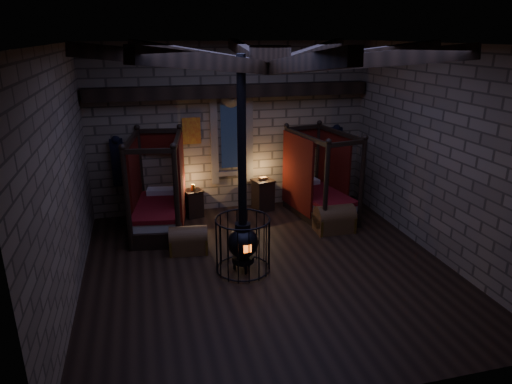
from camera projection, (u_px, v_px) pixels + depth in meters
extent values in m
cube|color=black|center=(268.00, 269.00, 8.95)|extent=(7.00, 7.00, 0.01)
cube|color=#847054|center=(231.00, 129.00, 11.45)|extent=(7.00, 0.02, 4.20)
cube|color=#847054|center=(355.00, 250.00, 5.05)|extent=(7.00, 0.02, 4.20)
cube|color=#847054|center=(63.00, 180.00, 7.44)|extent=(0.02, 7.00, 4.20)
cube|color=#847054|center=(438.00, 154.00, 9.07)|extent=(0.02, 7.00, 4.20)
cube|color=black|center=(270.00, 44.00, 7.56)|extent=(7.00, 7.00, 0.01)
cube|color=black|center=(232.00, 91.00, 10.98)|extent=(6.86, 0.35, 0.30)
cylinder|color=black|center=(270.00, 53.00, 7.61)|extent=(0.70, 0.70, 0.25)
cube|color=black|center=(232.00, 137.00, 11.48)|extent=(0.55, 0.04, 1.60)
cube|color=maroon|center=(192.00, 131.00, 11.19)|extent=(0.45, 0.03, 0.65)
cube|color=black|center=(118.00, 162.00, 10.87)|extent=(0.30, 0.10, 1.15)
cube|color=black|center=(336.00, 149.00, 12.17)|extent=(0.30, 0.10, 1.15)
cube|color=black|center=(160.00, 223.00, 10.63)|extent=(1.38, 2.22, 0.36)
cube|color=beige|center=(159.00, 212.00, 10.53)|extent=(1.24, 2.05, 0.22)
cube|color=maroon|center=(159.00, 206.00, 10.49)|extent=(1.31, 2.10, 0.10)
cube|color=beige|center=(162.00, 191.00, 11.17)|extent=(0.75, 0.45, 0.14)
cube|color=#581007|center=(160.00, 143.00, 11.04)|extent=(1.10, 0.22, 0.55)
cylinder|color=black|center=(127.00, 202.00, 9.33)|extent=(0.11, 0.11, 2.20)
cylinder|color=black|center=(141.00, 173.00, 11.22)|extent=(0.11, 0.11, 2.20)
cylinder|color=black|center=(177.00, 200.00, 9.43)|extent=(0.11, 0.11, 2.20)
cylinder|color=black|center=(182.00, 172.00, 11.31)|extent=(0.11, 0.11, 2.20)
cube|color=#581007|center=(135.00, 180.00, 10.54)|extent=(0.29, 1.50, 1.95)
cube|color=#581007|center=(182.00, 179.00, 10.64)|extent=(0.29, 1.50, 1.95)
cube|color=black|center=(320.00, 210.00, 11.46)|extent=(1.38, 2.16, 0.35)
cube|color=beige|center=(320.00, 199.00, 11.37)|extent=(1.23, 1.99, 0.21)
cube|color=maroon|center=(320.00, 194.00, 11.32)|extent=(1.30, 2.04, 0.10)
cube|color=beige|center=(306.00, 182.00, 11.93)|extent=(0.73, 0.45, 0.14)
cube|color=#581007|center=(302.00, 139.00, 11.78)|extent=(1.06, 0.23, 0.53)
cylinder|color=black|center=(326.00, 190.00, 10.14)|extent=(0.11, 0.11, 2.13)
cylinder|color=black|center=(286.00, 168.00, 11.81)|extent=(0.11, 0.11, 2.13)
cylinder|color=black|center=(362.00, 185.00, 10.52)|extent=(0.11, 0.11, 2.13)
cylinder|color=black|center=(318.00, 164.00, 12.19)|extent=(0.11, 0.11, 2.13)
cube|color=#581007|center=(297.00, 173.00, 11.20)|extent=(0.31, 1.44, 1.89)
cube|color=#581007|center=(333.00, 168.00, 11.60)|extent=(0.31, 1.44, 1.89)
cube|color=brown|center=(189.00, 244.00, 9.59)|extent=(0.84, 0.57, 0.33)
cylinder|color=brown|center=(188.00, 237.00, 9.53)|extent=(0.84, 0.57, 0.48)
cube|color=#B29836|center=(171.00, 246.00, 9.54)|extent=(0.10, 0.50, 0.35)
cube|color=#B29836|center=(206.00, 243.00, 9.64)|extent=(0.10, 0.50, 0.35)
cube|color=brown|center=(334.00, 224.00, 10.59)|extent=(0.88, 0.54, 0.37)
cylinder|color=brown|center=(335.00, 216.00, 10.53)|extent=(0.88, 0.54, 0.54)
cube|color=#B29836|center=(318.00, 225.00, 10.50)|extent=(0.05, 0.56, 0.39)
cube|color=#B29836|center=(350.00, 222.00, 10.69)|extent=(0.05, 0.56, 0.39)
cube|color=black|center=(194.00, 204.00, 11.39)|extent=(0.47, 0.46, 0.66)
cube|color=black|center=(193.00, 191.00, 11.28)|extent=(0.52, 0.50, 0.04)
cylinder|color=#B29836|center=(193.00, 187.00, 11.25)|extent=(0.09, 0.09, 0.15)
cube|color=black|center=(263.00, 196.00, 11.83)|extent=(0.55, 0.54, 0.77)
cube|color=black|center=(263.00, 181.00, 11.69)|extent=(0.60, 0.59, 0.04)
cube|color=brown|center=(263.00, 178.00, 11.67)|extent=(0.23, 0.19, 0.05)
cylinder|color=black|center=(243.00, 259.00, 8.82)|extent=(0.43, 0.43, 0.11)
sphere|color=black|center=(243.00, 242.00, 8.71)|extent=(0.60, 0.60, 0.60)
cylinder|color=black|center=(243.00, 227.00, 8.60)|extent=(0.30, 0.30, 0.15)
cube|color=#FF5914|center=(248.00, 249.00, 8.45)|extent=(0.15, 0.03, 0.15)
cylinder|color=black|center=(242.00, 144.00, 8.07)|extent=(0.16, 0.16, 3.09)
torus|color=black|center=(243.00, 268.00, 8.89)|extent=(1.06, 1.06, 0.03)
torus|color=black|center=(243.00, 219.00, 8.55)|extent=(1.06, 1.06, 0.03)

